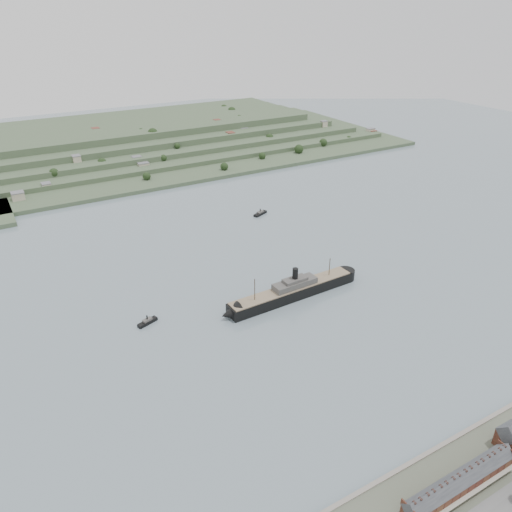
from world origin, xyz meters
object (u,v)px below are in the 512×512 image
terrace_row (460,483)px  gabled_building (512,436)px  steamship (289,292)px  tugboat (148,322)px

terrace_row → gabled_building: size_ratio=3.95×
gabled_building → steamship: size_ratio=0.13×
gabled_building → steamship: bearing=95.2°
steamship → tugboat: steamship is taller
steamship → terrace_row: bearing=-98.6°
terrace_row → gabled_building: 37.74m
gabled_building → tugboat: (-103.88, 170.98, -6.76)m
terrace_row → tugboat: terrace_row is taller
steamship → tugboat: (-90.08, 18.96, -3.23)m
tugboat → steamship: bearing=-11.9°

